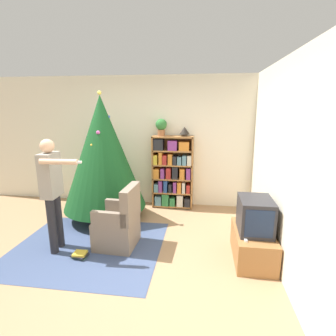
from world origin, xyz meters
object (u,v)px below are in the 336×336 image
at_px(bookshelf, 172,173).
at_px(armchair, 119,225).
at_px(potted_plant, 161,126).
at_px(christmas_tree, 103,153).
at_px(television, 255,215).
at_px(standing_person, 52,187).
at_px(table_lamp, 185,131).

relative_size(bookshelf, armchair, 1.57).
bearing_deg(potted_plant, armchair, -102.44).
relative_size(bookshelf, christmas_tree, 0.64).
bearing_deg(television, armchair, 177.12).
xyz_separation_m(armchair, standing_person, (-0.84, -0.23, 0.62)).
relative_size(christmas_tree, armchair, 2.46).
height_order(television, table_lamp, table_lamp).
xyz_separation_m(television, christmas_tree, (-2.44, 1.05, 0.58)).
distance_m(potted_plant, table_lamp, 0.46).
relative_size(bookshelf, television, 2.69).
relative_size(christmas_tree, table_lamp, 11.31).
xyz_separation_m(television, potted_plant, (-1.51, 1.74, 1.01)).
bearing_deg(table_lamp, christmas_tree, -153.16).
height_order(christmas_tree, armchair, christmas_tree).
bearing_deg(standing_person, christmas_tree, 164.00).
bearing_deg(standing_person, potted_plant, 144.46).
bearing_deg(bookshelf, armchair, -109.58).
distance_m(bookshelf, christmas_tree, 1.43).
bearing_deg(television, christmas_tree, 156.82).
xyz_separation_m(bookshelf, television, (1.29, -1.74, -0.08)).
xyz_separation_m(television, armchair, (-1.87, 0.09, -0.30)).
bearing_deg(potted_plant, standing_person, -122.71).
xyz_separation_m(television, table_lamp, (-1.06, 1.74, 0.92)).
xyz_separation_m(potted_plant, table_lamp, (0.45, -0.00, -0.09)).
bearing_deg(bookshelf, potted_plant, 178.12).
distance_m(christmas_tree, table_lamp, 1.58).
bearing_deg(christmas_tree, table_lamp, 26.84).
bearing_deg(standing_person, armchair, 102.26).
bearing_deg(table_lamp, bookshelf, -178.21).
distance_m(armchair, standing_person, 1.07).
bearing_deg(potted_plant, christmas_tree, -143.07).
distance_m(television, christmas_tree, 2.72).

